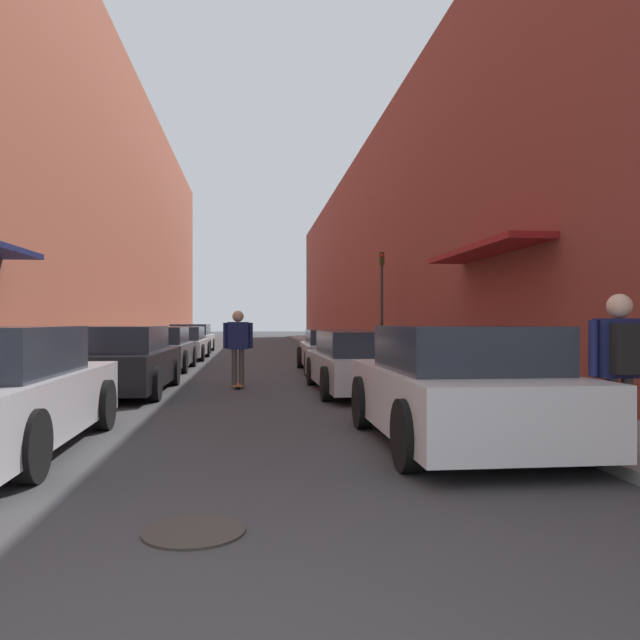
# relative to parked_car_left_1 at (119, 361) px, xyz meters

# --- Properties ---
(ground) EXTENTS (126.14, 126.14, 0.00)m
(ground) POSITION_rel_parked_car_left_1_xyz_m (2.42, 12.49, -0.65)
(ground) COLOR #38383A
(curb_strip_left) EXTENTS (1.80, 57.34, 0.12)m
(curb_strip_left) POSITION_rel_parked_car_left_1_xyz_m (-2.07, 18.23, -0.59)
(curb_strip_left) COLOR gray
(curb_strip_left) RESTS_ON ground
(curb_strip_right) EXTENTS (1.80, 57.34, 0.12)m
(curb_strip_right) POSITION_rel_parked_car_left_1_xyz_m (6.91, 18.23, -0.59)
(curb_strip_right) COLOR gray
(curb_strip_right) RESTS_ON ground
(building_row_left) EXTENTS (4.90, 57.34, 13.52)m
(building_row_left) POSITION_rel_parked_car_left_1_xyz_m (-4.97, 18.22, 6.12)
(building_row_left) COLOR brown
(building_row_left) RESTS_ON ground
(building_row_right) EXTENTS (4.90, 57.34, 9.71)m
(building_row_right) POSITION_rel_parked_car_left_1_xyz_m (9.81, 18.22, 4.21)
(building_row_right) COLOR brown
(building_row_right) RESTS_ON ground
(parked_car_left_1) EXTENTS (2.02, 4.62, 1.34)m
(parked_car_left_1) POSITION_rel_parked_car_left_1_xyz_m (0.00, 0.00, 0.00)
(parked_car_left_1) COLOR black
(parked_car_left_1) RESTS_ON ground
(parked_car_left_2) EXTENTS (2.03, 4.18, 1.28)m
(parked_car_left_2) POSITION_rel_parked_car_left_1_xyz_m (-0.15, 5.93, -0.03)
(parked_car_left_2) COLOR #515459
(parked_car_left_2) RESTS_ON ground
(parked_car_left_3) EXTENTS (1.92, 4.51, 1.24)m
(parked_car_left_3) POSITION_rel_parked_car_left_1_xyz_m (-0.02, 11.16, -0.05)
(parked_car_left_3) COLOR #B7B7BC
(parked_car_left_3) RESTS_ON ground
(parked_car_left_4) EXTENTS (1.98, 4.14, 1.31)m
(parked_car_left_4) POSITION_rel_parked_car_left_1_xyz_m (-0.19, 16.74, -0.02)
(parked_car_left_4) COLOR silver
(parked_car_left_4) RESTS_ON ground
(parked_car_right_0) EXTENTS (2.01, 3.94, 1.39)m
(parked_car_right_0) POSITION_rel_parked_car_left_1_xyz_m (5.04, -5.79, 0.02)
(parked_car_right_0) COLOR silver
(parked_car_right_0) RESTS_ON ground
(parked_car_right_1) EXTENTS (1.93, 4.66, 1.24)m
(parked_car_right_1) POSITION_rel_parked_car_left_1_xyz_m (4.85, -0.29, -0.05)
(parked_car_right_1) COLOR #B7B7BC
(parked_car_right_1) RESTS_ON ground
(parked_car_right_2) EXTENTS (1.96, 4.53, 1.20)m
(parked_car_right_2) POSITION_rel_parked_car_left_1_xyz_m (5.01, 4.88, -0.05)
(parked_car_right_2) COLOR #B7B7BC
(parked_car_right_2) RESTS_ON ground
(skateboarder) EXTENTS (0.64, 0.78, 1.67)m
(skateboarder) POSITION_rel_parked_car_left_1_xyz_m (2.35, 0.78, 0.38)
(skateboarder) COLOR brown
(skateboarder) RESTS_ON ground
(manhole_cover) EXTENTS (0.70, 0.70, 0.02)m
(manhole_cover) POSITION_rel_parked_car_left_1_xyz_m (2.26, -8.48, -0.64)
(manhole_cover) COLOR #332D28
(manhole_cover) RESTS_ON ground
(traffic_light) EXTENTS (0.16, 0.22, 3.70)m
(traffic_light) POSITION_rel_parked_car_left_1_xyz_m (7.09, 8.30, 1.75)
(traffic_light) COLOR #2D2D2D
(traffic_light) RESTS_ON curb_strip_right
(pedestrian) EXTENTS (0.64, 0.35, 1.59)m
(pedestrian) POSITION_rel_parked_car_left_1_xyz_m (6.26, -7.03, 0.47)
(pedestrian) COLOR #47423D
(pedestrian) RESTS_ON curb_strip_right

